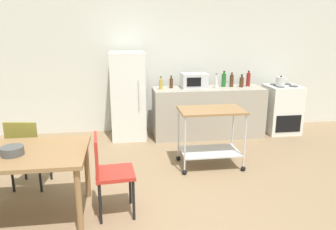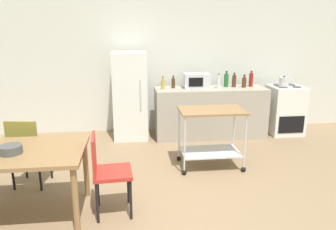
{
  "view_description": "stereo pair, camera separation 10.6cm",
  "coord_description": "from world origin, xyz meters",
  "views": [
    {
      "loc": [
        -0.64,
        -3.05,
        1.95
      ],
      "look_at": [
        -0.04,
        1.2,
        0.8
      ],
      "focal_mm": 34.89,
      "sensor_mm": 36.0,
      "label": 1
    },
    {
      "loc": [
        -0.54,
        -3.06,
        1.95
      ],
      "look_at": [
        -0.04,
        1.2,
        0.8
      ],
      "focal_mm": 34.89,
      "sensor_mm": 36.0,
      "label": 2
    }
  ],
  "objects": [
    {
      "name": "chair_red",
      "position": [
        -0.82,
        0.15,
        0.52
      ],
      "size": [
        0.43,
        0.43,
        0.89
      ],
      "rotation": [
        0.0,
        0.0,
        1.65
      ],
      "color": "#B72D23",
      "rests_on": "ground_plane"
    },
    {
      "name": "back_wall",
      "position": [
        0.0,
        3.2,
        1.45
      ],
      "size": [
        8.4,
        0.12,
        2.9
      ],
      "primitive_type": "cube",
      "color": "silver",
      "rests_on": "ground_plane"
    },
    {
      "name": "refrigerator",
      "position": [
        -0.55,
        2.7,
        0.78
      ],
      "size": [
        0.6,
        0.63,
        1.55
      ],
      "color": "white",
      "rests_on": "ground_plane"
    },
    {
      "name": "microwave",
      "position": [
        0.64,
        2.68,
        1.03
      ],
      "size": [
        0.46,
        0.35,
        0.26
      ],
      "color": "silver",
      "rests_on": "kitchen_counter"
    },
    {
      "name": "kitchen_cart",
      "position": [
        0.58,
        1.24,
        0.57
      ],
      "size": [
        0.91,
        0.57,
        0.85
      ],
      "color": "olive",
      "rests_on": "ground_plane"
    },
    {
      "name": "bottle_soda",
      "position": [
        0.03,
        2.6,
        0.99
      ],
      "size": [
        0.06,
        0.06,
        0.23
      ],
      "color": "gold",
      "rests_on": "kitchen_counter"
    },
    {
      "name": "kettle",
      "position": [
        2.23,
        2.52,
        1.0
      ],
      "size": [
        0.24,
        0.17,
        0.19
      ],
      "color": "silver",
      "rests_on": "stove_oven"
    },
    {
      "name": "bottle_sesame_oil",
      "position": [
        1.21,
        2.7,
        1.02
      ],
      "size": [
        0.08,
        0.08,
        0.29
      ],
      "color": "#1E6628",
      "rests_on": "kitchen_counter"
    },
    {
      "name": "bottle_wine",
      "position": [
        0.23,
        2.69,
        0.99
      ],
      "size": [
        0.06,
        0.06,
        0.22
      ],
      "color": "#4C2D19",
      "rests_on": "kitchen_counter"
    },
    {
      "name": "bottle_olive_oil",
      "position": [
        1.35,
        2.67,
        1.01
      ],
      "size": [
        0.07,
        0.07,
        0.26
      ],
      "color": "#4C2D19",
      "rests_on": "kitchen_counter"
    },
    {
      "name": "chair_olive",
      "position": [
        -1.82,
        0.89,
        0.52
      ],
      "size": [
        0.46,
        0.46,
        0.89
      ],
      "rotation": [
        0.0,
        0.0,
        2.99
      ],
      "color": "olive",
      "rests_on": "ground_plane"
    },
    {
      "name": "bottle_sparkling_water",
      "position": [
        1.51,
        2.6,
        1.0
      ],
      "size": [
        0.08,
        0.08,
        0.23
      ],
      "color": "#4C2D19",
      "rests_on": "kitchen_counter"
    },
    {
      "name": "dining_table",
      "position": [
        -1.78,
        0.18,
        0.67
      ],
      "size": [
        1.5,
        0.9,
        0.75
      ],
      "color": "olive",
      "rests_on": "ground_plane"
    },
    {
      "name": "kitchen_counter",
      "position": [
        0.9,
        2.6,
        0.45
      ],
      "size": [
        2.0,
        0.64,
        0.9
      ],
      "primitive_type": "cube",
      "color": "#A89E8E",
      "rests_on": "ground_plane"
    },
    {
      "name": "bottle_soy_sauce",
      "position": [
        1.67,
        2.68,
        1.03
      ],
      "size": [
        0.07,
        0.07,
        0.29
      ],
      "color": "maroon",
      "rests_on": "kitchen_counter"
    },
    {
      "name": "stove_oven",
      "position": [
        2.35,
        2.62,
        0.45
      ],
      "size": [
        0.6,
        0.61,
        0.92
      ],
      "color": "white",
      "rests_on": "ground_plane"
    },
    {
      "name": "ground_plane",
      "position": [
        0.0,
        0.0,
        0.0
      ],
      "size": [
        12.0,
        12.0,
        0.0
      ],
      "primitive_type": "plane",
      "color": "#8C7051"
    },
    {
      "name": "fruit_bowl",
      "position": [
        -1.73,
        0.1,
        0.79
      ],
      "size": [
        0.22,
        0.22,
        0.08
      ],
      "primitive_type": "cylinder",
      "color": "#4C4C4C",
      "rests_on": "dining_table"
    },
    {
      "name": "bottle_hot_sauce",
      "position": [
        1.03,
        2.58,
        1.0
      ],
      "size": [
        0.06,
        0.06,
        0.26
      ],
      "color": "silver",
      "rests_on": "kitchen_counter"
    }
  ]
}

